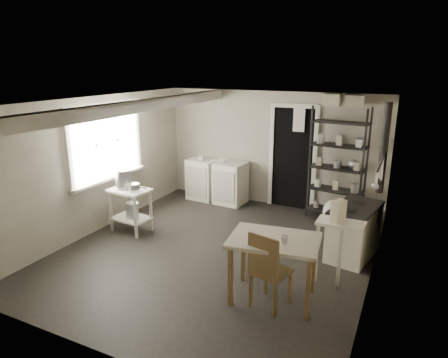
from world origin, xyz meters
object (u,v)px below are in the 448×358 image
at_px(base_cabinets, 217,180).
at_px(shelf_rack, 337,169).
at_px(chair, 271,269).
at_px(prep_table, 131,209).
at_px(work_table, 273,271).
at_px(stove, 354,229).
at_px(flour_sack, 333,212).
at_px(stockpot, 123,178).

distance_m(base_cabinets, shelf_rack, 2.49).
distance_m(shelf_rack, chair, 3.25).
height_order(prep_table, work_table, work_table).
distance_m(shelf_rack, stove, 1.63).
bearing_deg(chair, base_cabinets, 139.42).
bearing_deg(stove, work_table, -103.57).
relative_size(base_cabinets, flour_sack, 2.87).
relative_size(prep_table, work_table, 0.72).
bearing_deg(prep_table, flour_sack, 30.54).
relative_size(stockpot, stove, 0.30).
distance_m(stove, work_table, 1.77).
bearing_deg(chair, stockpot, 173.78).
distance_m(stockpot, base_cabinets, 2.26).
xyz_separation_m(prep_table, shelf_rack, (3.05, 2.16, 0.55)).
height_order(stockpot, base_cabinets, stockpot).
height_order(shelf_rack, flour_sack, shelf_rack).
relative_size(stove, chair, 1.04).
distance_m(shelf_rack, flour_sack, 0.78).
relative_size(stove, flour_sack, 2.19).
xyz_separation_m(prep_table, stockpot, (-0.12, 0.00, 0.54)).
xyz_separation_m(stockpot, stove, (3.72, 0.71, -0.50)).
distance_m(base_cabinets, work_table, 3.77).
relative_size(stockpot, chair, 0.31).
xyz_separation_m(stove, chair, (-0.69, -1.77, 0.04)).
bearing_deg(stockpot, base_cabinets, 70.97).
xyz_separation_m(prep_table, chair, (2.91, -1.06, 0.08)).
distance_m(base_cabinets, chair, 3.91).
bearing_deg(work_table, flour_sack, 85.72).
distance_m(work_table, flour_sack, 2.75).
xyz_separation_m(shelf_rack, chair, (-0.13, -3.22, -0.46)).
bearing_deg(base_cabinets, stockpot, -105.51).
bearing_deg(flour_sack, stockpot, -150.43).
relative_size(shelf_rack, flour_sack, 4.56).
height_order(stockpot, work_table, stockpot).
xyz_separation_m(chair, flour_sack, (0.18, 2.89, -0.24)).
height_order(prep_table, stove, stove).
bearing_deg(chair, flour_sack, 99.56).
distance_m(prep_table, flour_sack, 3.60).
bearing_deg(flour_sack, stove, -65.51).
bearing_deg(stockpot, flour_sack, 29.57).
distance_m(stockpot, work_table, 3.19).
distance_m(prep_table, stockpot, 0.55).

